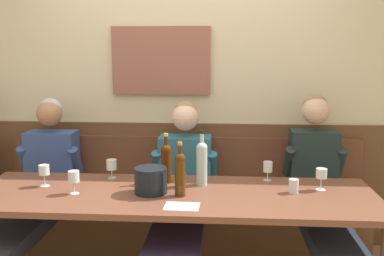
# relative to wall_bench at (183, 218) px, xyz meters

# --- Properties ---
(room_wall_back) EXTENTS (6.80, 0.12, 2.80)m
(room_wall_back) POSITION_rel_wall_bench_xyz_m (-0.00, 0.26, 1.12)
(room_wall_back) COLOR beige
(room_wall_back) RESTS_ON ground
(wood_wainscot_panel) EXTENTS (6.80, 0.03, 1.05)m
(wood_wainscot_panel) POSITION_rel_wall_bench_xyz_m (0.00, 0.21, 0.24)
(wood_wainscot_panel) COLOR brown
(wood_wainscot_panel) RESTS_ON ground
(wall_bench) EXTENTS (2.99, 0.42, 0.94)m
(wall_bench) POSITION_rel_wall_bench_xyz_m (0.00, 0.00, 0.00)
(wall_bench) COLOR brown
(wall_bench) RESTS_ON ground
(dining_table) EXTENTS (2.69, 0.84, 0.74)m
(dining_table) POSITION_rel_wall_bench_xyz_m (0.00, -0.72, 0.39)
(dining_table) COLOR brown
(dining_table) RESTS_ON ground
(person_center_left_seat) EXTENTS (0.51, 1.31, 1.28)m
(person_center_left_seat) POSITION_rel_wall_bench_xyz_m (-1.09, -0.37, 0.34)
(person_center_left_seat) COLOR #31293D
(person_center_left_seat) RESTS_ON ground
(person_left_seat) EXTENTS (0.52, 1.32, 1.27)m
(person_left_seat) POSITION_rel_wall_bench_xyz_m (0.03, -0.37, 0.34)
(person_left_seat) COLOR #252E2E
(person_left_seat) RESTS_ON ground
(person_center_right_seat) EXTENTS (0.47, 1.31, 1.33)m
(person_center_right_seat) POSITION_rel_wall_bench_xyz_m (1.05, -0.35, 0.38)
(person_center_right_seat) COLOR #35332F
(person_center_right_seat) RESTS_ON ground
(ice_bucket) EXTENTS (0.21, 0.21, 0.17)m
(ice_bucket) POSITION_rel_wall_bench_xyz_m (-0.14, -0.74, 0.54)
(ice_bucket) COLOR black
(ice_bucket) RESTS_ON dining_table
(wine_bottle_clear_water) EXTENTS (0.07, 0.07, 0.36)m
(wine_bottle_clear_water) POSITION_rel_wall_bench_xyz_m (0.06, -0.79, 0.61)
(wine_bottle_clear_water) COLOR #422609
(wine_bottle_clear_water) RESTS_ON dining_table
(wine_bottle_amber_mid) EXTENTS (0.08, 0.08, 0.39)m
(wine_bottle_amber_mid) POSITION_rel_wall_bench_xyz_m (0.19, -0.54, 0.62)
(wine_bottle_amber_mid) COLOR #B0CAC1
(wine_bottle_amber_mid) RESTS_ON dining_table
(wine_bottle_green_tall) EXTENTS (0.07, 0.07, 0.36)m
(wine_bottle_green_tall) POSITION_rel_wall_bench_xyz_m (-0.07, -0.50, 0.61)
(wine_bottle_green_tall) COLOR #482107
(wine_bottle_green_tall) RESTS_ON dining_table
(wine_glass_center_front) EXTENTS (0.07, 0.07, 0.15)m
(wine_glass_center_front) POSITION_rel_wall_bench_xyz_m (0.99, -0.60, 0.57)
(wine_glass_center_front) COLOR silver
(wine_glass_center_front) RESTS_ON dining_table
(wine_glass_left_end) EXTENTS (0.07, 0.07, 0.15)m
(wine_glass_left_end) POSITION_rel_wall_bench_xyz_m (-0.90, -0.65, 0.57)
(wine_glass_left_end) COLOR silver
(wine_glass_left_end) RESTS_ON dining_table
(wine_glass_by_bottle) EXTENTS (0.07, 0.07, 0.14)m
(wine_glass_by_bottle) POSITION_rel_wall_bench_xyz_m (-0.48, -0.42, 0.55)
(wine_glass_by_bottle) COLOR silver
(wine_glass_by_bottle) RESTS_ON dining_table
(wine_glass_near_bucket) EXTENTS (0.07, 0.07, 0.15)m
(wine_glass_near_bucket) POSITION_rel_wall_bench_xyz_m (-0.64, -0.79, 0.57)
(wine_glass_near_bucket) COLOR silver
(wine_glass_near_bucket) RESTS_ON dining_table
(wine_glass_mid_right) EXTENTS (0.07, 0.07, 0.14)m
(wine_glass_mid_right) POSITION_rel_wall_bench_xyz_m (0.66, -0.39, 0.55)
(wine_glass_mid_right) COLOR silver
(wine_glass_mid_right) RESTS_ON dining_table
(water_tumbler_center) EXTENTS (0.07, 0.07, 0.09)m
(water_tumbler_center) POSITION_rel_wall_bench_xyz_m (0.80, -0.67, 0.50)
(water_tumbler_center) COLOR silver
(water_tumbler_center) RESTS_ON dining_table
(tasting_sheet_left_guest) EXTENTS (0.22, 0.16, 0.00)m
(tasting_sheet_left_guest) POSITION_rel_wall_bench_xyz_m (0.09, -0.98, 0.46)
(tasting_sheet_left_guest) COLOR white
(tasting_sheet_left_guest) RESTS_ON dining_table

